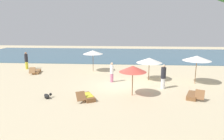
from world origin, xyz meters
TOP-DOWN VIEW (x-y plane):
  - ground_plane at (0.00, 0.00)m, footprint 60.00×60.00m
  - ocean_water at (0.00, 17.00)m, footprint 48.00×16.00m
  - umbrella_0 at (6.19, 1.22)m, footprint 2.28×2.28m
  - umbrella_1 at (0.92, -2.10)m, footprint 1.88×1.88m
  - umbrella_2 at (-3.00, 5.16)m, footprint 2.07×2.07m
  - umbrella_3 at (2.45, 2.04)m, footprint 2.23×2.23m
  - lounger_0 at (-2.06, -3.12)m, footprint 1.30×1.78m
  - lounger_1 at (4.97, -2.34)m, footprint 1.17×1.74m
  - lounger_2 at (-8.59, 3.90)m, footprint 0.92×1.76m
  - person_1 at (3.30, -0.34)m, footprint 0.53×0.53m
  - person_2 at (-10.42, 5.69)m, footprint 0.38×0.38m
  - person_3 at (-0.75, 1.20)m, footprint 0.39×0.39m
  - dog at (-4.78, -3.10)m, footprint 0.62×0.62m

SIDE VIEW (x-z plane):
  - ground_plane at x=0.00m, z-range 0.00..0.00m
  - ocean_water at x=0.00m, z-range 0.00..0.06m
  - dog at x=-4.78m, z-range 0.01..0.32m
  - lounger_2 at x=-8.59m, z-range -0.18..0.52m
  - lounger_1 at x=4.97m, z-range -0.20..0.54m
  - lounger_0 at x=-2.06m, z-range -0.16..0.51m
  - person_3 at x=-0.75m, z-range 0.01..1.71m
  - person_1 at x=3.30m, z-range 0.01..1.88m
  - person_2 at x=-10.42m, z-range 0.01..1.90m
  - umbrella_3 at x=2.45m, z-range 0.78..2.77m
  - umbrella_1 at x=0.92m, z-range 0.84..2.94m
  - umbrella_2 at x=-3.00m, z-range 0.91..3.10m
  - umbrella_0 at x=6.19m, z-range 0.97..3.30m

